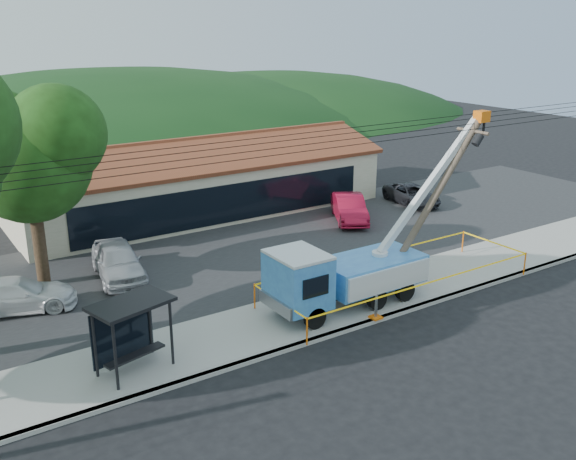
% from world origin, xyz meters
% --- Properties ---
extents(ground, '(120.00, 120.00, 0.00)m').
position_xyz_m(ground, '(0.00, 0.00, 0.00)').
color(ground, black).
rests_on(ground, ground).
extents(curb, '(60.00, 0.25, 0.15)m').
position_xyz_m(curb, '(0.00, 2.10, 0.07)').
color(curb, '#AFABA3').
rests_on(curb, ground).
extents(sidewalk, '(60.00, 4.00, 0.15)m').
position_xyz_m(sidewalk, '(0.00, 4.00, 0.07)').
color(sidewalk, '#AFABA3').
rests_on(sidewalk, ground).
extents(parking_lot, '(60.00, 12.00, 0.10)m').
position_xyz_m(parking_lot, '(0.00, 12.00, 0.05)').
color(parking_lot, '#28282B').
rests_on(parking_lot, ground).
extents(strip_mall, '(22.50, 8.53, 4.67)m').
position_xyz_m(strip_mall, '(4.00, 19.98, 1.88)').
color(strip_mall, '#BCB595').
rests_on(strip_mall, ground).
extents(tree_lot, '(6.30, 5.60, 8.94)m').
position_xyz_m(tree_lot, '(-7.00, 13.00, 6.21)').
color(tree_lot, '#332316').
rests_on(tree_lot, ground).
extents(hill_center, '(89.60, 64.00, 32.00)m').
position_xyz_m(hill_center, '(10.00, 55.00, 0.00)').
color(hill_center, '#133615').
rests_on(hill_center, ground).
extents(hill_east, '(72.80, 52.00, 26.00)m').
position_xyz_m(hill_east, '(30.00, 55.00, 0.00)').
color(hill_east, '#133615').
rests_on(hill_east, ground).
extents(utility_truck, '(10.88, 3.72, 7.47)m').
position_xyz_m(utility_truck, '(2.71, 3.78, 1.62)').
color(utility_truck, black).
rests_on(utility_truck, ground).
extents(leaning_pole, '(5.83, 1.72, 7.41)m').
position_xyz_m(leaning_pole, '(7.46, 3.61, 4.14)').
color(leaning_pole, brown).
rests_on(leaning_pole, ground).
extents(bus_shelter, '(2.90, 2.18, 2.50)m').
position_xyz_m(bus_shelter, '(-6.31, 3.74, 1.98)').
color(bus_shelter, black).
rests_on(bus_shelter, ground).
extents(caution_tape, '(12.27, 3.77, 1.09)m').
position_xyz_m(caution_tape, '(5.62, 3.67, 0.96)').
color(caution_tape, orange).
rests_on(caution_tape, ground).
extents(car_silver, '(2.65, 5.05, 1.64)m').
position_xyz_m(car_silver, '(-3.93, 11.91, 0.00)').
color(car_silver, '#ADAEB4').
rests_on(car_silver, ground).
extents(car_red, '(3.66, 4.83, 1.53)m').
position_xyz_m(car_red, '(10.36, 13.00, 0.00)').
color(car_red, '#A6102E').
rests_on(car_red, ground).
extents(car_white, '(5.07, 3.20, 1.37)m').
position_xyz_m(car_white, '(-8.60, 10.77, 0.00)').
color(car_white, silver).
rests_on(car_white, ground).
extents(car_dark, '(2.85, 4.75, 1.24)m').
position_xyz_m(car_dark, '(15.97, 13.63, 0.00)').
color(car_dark, black).
rests_on(car_dark, ground).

